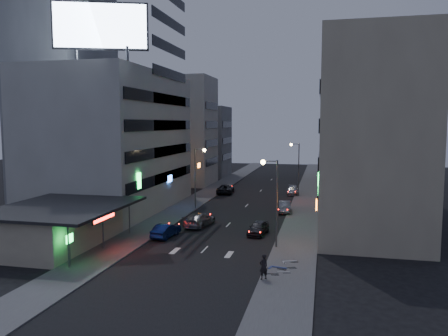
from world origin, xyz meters
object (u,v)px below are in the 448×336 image
(scooter_blue, at_px, (288,261))
(scooter_black_b, at_px, (295,261))
(person, at_px, (264,267))
(scooter_silver_a, at_px, (290,265))
(scooter_black_a, at_px, (279,267))
(scooter_silver_b, at_px, (297,254))
(parked_car_right_near, at_px, (258,228))
(road_car_blue, at_px, (166,230))
(parked_car_right_mid, at_px, (285,207))
(parked_car_right_far, at_px, (293,191))
(parked_car_left, at_px, (225,189))
(road_car_silver, at_px, (199,219))

(scooter_blue, height_order, scooter_black_b, scooter_blue)
(person, xyz_separation_m, scooter_silver_a, (1.74, 2.12, -0.44))
(scooter_black_a, bearing_deg, scooter_silver_b, -24.54)
(scooter_black_a, bearing_deg, parked_car_right_near, 8.94)
(parked_car_right_near, xyz_separation_m, road_car_blue, (-8.91, -3.16, -0.00))
(parked_car_right_near, distance_m, parked_car_right_mid, 11.97)
(parked_car_right_mid, distance_m, parked_car_right_far, 14.53)
(parked_car_left, relative_size, scooter_silver_b, 2.88)
(road_car_blue, height_order, road_car_silver, road_car_silver)
(scooter_silver_b, bearing_deg, scooter_silver_a, 153.83)
(parked_car_right_far, height_order, scooter_black_b, parked_car_right_far)
(parked_car_right_near, xyz_separation_m, scooter_black_a, (3.34, -11.73, -0.06))
(scooter_blue, height_order, scooter_silver_b, scooter_blue)
(scooter_blue, bearing_deg, parked_car_right_far, 15.17)
(parked_car_right_mid, height_order, scooter_silver_a, parked_car_right_mid)
(road_car_blue, xyz_separation_m, scooter_blue, (12.78, -7.18, 0.05))
(parked_car_right_far, bearing_deg, scooter_silver_b, -90.88)
(parked_car_right_near, bearing_deg, scooter_blue, -62.64)
(scooter_silver_a, distance_m, scooter_blue, 0.74)
(parked_car_right_near, distance_m, parked_car_right_far, 26.44)
(parked_car_right_far, distance_m, road_car_silver, 25.72)
(parked_car_right_mid, height_order, road_car_blue, parked_car_right_mid)
(parked_car_left, xyz_separation_m, parked_car_right_far, (10.87, 1.17, -0.07))
(road_car_silver, height_order, scooter_blue, road_car_silver)
(parked_car_right_mid, xyz_separation_m, road_car_silver, (-8.61, -9.70, 0.06))
(scooter_black_a, xyz_separation_m, scooter_silver_a, (0.76, 0.69, -0.01))
(parked_car_right_near, height_order, parked_car_right_mid, parked_car_right_mid)
(parked_car_right_far, xyz_separation_m, scooter_silver_b, (2.79, -34.61, 0.01))
(parked_car_left, relative_size, road_car_silver, 1.00)
(parked_car_right_near, xyz_separation_m, scooter_silver_b, (4.45, -8.22, -0.01))
(road_car_silver, relative_size, person, 2.77)
(parked_car_right_near, distance_m, parked_car_left, 26.84)
(scooter_blue, bearing_deg, scooter_silver_a, -150.40)
(parked_car_left, bearing_deg, scooter_blue, 105.30)
(road_car_blue, xyz_separation_m, scooter_black_a, (12.25, -8.58, -0.06))
(parked_car_right_near, distance_m, scooter_silver_b, 9.35)
(scooter_black_a, distance_m, scooter_black_b, 2.15)
(parked_car_left, height_order, scooter_black_b, parked_car_left)
(scooter_silver_a, bearing_deg, parked_car_right_near, 6.91)
(scooter_black_b, bearing_deg, scooter_blue, 106.42)
(parked_car_right_mid, bearing_deg, road_car_silver, -136.40)
(road_car_blue, distance_m, scooter_silver_b, 14.29)
(road_car_blue, bearing_deg, scooter_black_b, 159.85)
(parked_car_left, relative_size, scooter_silver_a, 3.21)
(parked_car_right_near, xyz_separation_m, scooter_silver_a, (4.10, -11.04, -0.07))
(parked_car_left, height_order, road_car_silver, road_car_silver)
(parked_car_right_mid, height_order, scooter_black_b, parked_car_right_mid)
(parked_car_right_near, relative_size, scooter_blue, 2.01)
(parked_car_right_near, distance_m, person, 13.38)
(parked_car_right_near, relative_size, person, 2.13)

